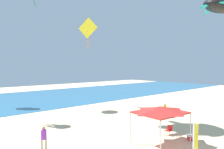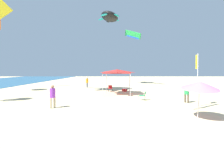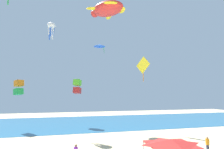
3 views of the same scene
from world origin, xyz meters
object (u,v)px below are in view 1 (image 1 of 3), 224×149
cooler_box (190,138)px  person_near_umbrella (44,136)px  kite_turtle_black (218,6)px  canopy_tent (160,110)px  kite_diamond_yellow (88,29)px  folding_chair_right_of_tent (169,129)px  person_far_stroller (165,109)px

cooler_box → person_near_umbrella: 11.57m
kite_turtle_black → cooler_box: bearing=-175.2°
canopy_tent → cooler_box: canopy_tent is taller
person_near_umbrella → kite_diamond_yellow: (12.81, 12.50, 10.91)m
cooler_box → folding_chair_right_of_tent: bearing=94.0°
person_far_stroller → person_near_umbrella: (-14.81, 0.28, 0.02)m
folding_chair_right_of_tent → cooler_box: size_ratio=1.11×
person_near_umbrella → cooler_box: bearing=-169.1°
person_far_stroller → kite_diamond_yellow: 16.94m
person_far_stroller → kite_diamond_yellow: bearing=80.0°
person_far_stroller → kite_turtle_black: size_ratio=0.32×
cooler_box → kite_turtle_black: kite_turtle_black is taller
canopy_tent → person_far_stroller: 9.15m
canopy_tent → kite_diamond_yellow: size_ratio=0.79×
person_near_umbrella → kite_turtle_black: size_ratio=0.32×
folding_chair_right_of_tent → kite_diamond_yellow: 20.46m
cooler_box → kite_diamond_yellow: size_ratio=0.15×
folding_chair_right_of_tent → person_near_umbrella: person_near_umbrella is taller
person_near_umbrella → kite_turtle_black: kite_turtle_black is taller
kite_turtle_black → person_near_umbrella: bearing=162.6°
person_far_stroller → canopy_tent: bearing=-167.3°
person_far_stroller → kite_turtle_black: bearing=-50.6°
canopy_tent → cooler_box: 3.78m
folding_chair_right_of_tent → kite_diamond_yellow: bearing=164.4°
canopy_tent → kite_turtle_black: (13.48, 1.14, 10.75)m
person_far_stroller → folding_chair_right_of_tent: bearing=-161.9°
cooler_box → person_near_umbrella: person_near_umbrella is taller
person_far_stroller → person_near_umbrella: person_near_umbrella is taller
folding_chair_right_of_tent → kite_turtle_black: bearing=86.7°
kite_diamond_yellow → kite_turtle_black: (7.83, -16.37, 1.51)m
canopy_tent → cooler_box: (2.65, -1.08, -2.47)m
person_far_stroller → person_near_umbrella: size_ratio=0.98×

